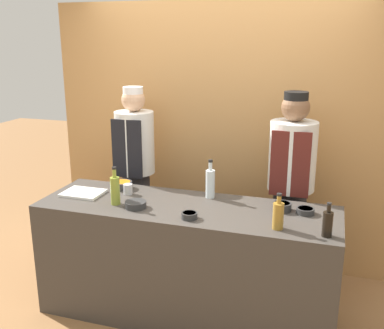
% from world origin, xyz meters
% --- Properties ---
extents(ground_plane, '(14.00, 14.00, 0.00)m').
position_xyz_m(ground_plane, '(0.00, 0.00, 0.00)').
color(ground_plane, olive).
extents(cabinet_wall, '(3.20, 0.18, 2.40)m').
position_xyz_m(cabinet_wall, '(0.00, 1.07, 1.20)').
color(cabinet_wall, '#B7844C').
rests_on(cabinet_wall, ground_plane).
extents(counter, '(2.21, 0.70, 0.89)m').
position_xyz_m(counter, '(0.00, 0.00, 0.45)').
color(counter, '#3D3833').
rests_on(counter, ground_plane).
extents(sauce_bowl_green, '(0.13, 0.13, 0.06)m').
position_xyz_m(sauce_bowl_green, '(0.68, 0.13, 0.93)').
color(sauce_bowl_green, '#2D2D2D').
rests_on(sauce_bowl_green, counter).
extents(sauce_bowl_red, '(0.11, 0.11, 0.04)m').
position_xyz_m(sauce_bowl_red, '(0.09, -0.21, 0.92)').
color(sauce_bowl_red, '#2D2D2D').
rests_on(sauce_bowl_red, counter).
extents(sauce_bowl_orange, '(0.16, 0.16, 0.06)m').
position_xyz_m(sauce_bowl_orange, '(-0.62, 0.22, 0.93)').
color(sauce_bowl_orange, '#2D2D2D').
rests_on(sauce_bowl_orange, counter).
extents(sauce_bowl_white, '(0.16, 0.16, 0.05)m').
position_xyz_m(sauce_bowl_white, '(-0.34, -0.14, 0.92)').
color(sauce_bowl_white, '#2D2D2D').
rests_on(sauce_bowl_white, counter).
extents(sauce_bowl_purple, '(0.13, 0.13, 0.04)m').
position_xyz_m(sauce_bowl_purple, '(0.84, 0.12, 0.92)').
color(sauce_bowl_purple, '#2D2D2D').
rests_on(sauce_bowl_purple, counter).
extents(cutting_board, '(0.31, 0.24, 0.02)m').
position_xyz_m(cutting_board, '(-0.86, 0.00, 0.90)').
color(cutting_board, white).
rests_on(cutting_board, counter).
extents(bottle_vinegar, '(0.07, 0.07, 0.24)m').
position_xyz_m(bottle_vinegar, '(0.69, -0.20, 0.99)').
color(bottle_vinegar, olive).
rests_on(bottle_vinegar, counter).
extents(bottle_soy, '(0.06, 0.06, 0.22)m').
position_xyz_m(bottle_soy, '(0.99, -0.22, 0.98)').
color(bottle_soy, black).
rests_on(bottle_soy, counter).
extents(bottle_oil, '(0.07, 0.07, 0.29)m').
position_xyz_m(bottle_oil, '(-0.51, -0.12, 1.01)').
color(bottle_oil, olive).
rests_on(bottle_oil, counter).
extents(bottle_clear, '(0.07, 0.07, 0.30)m').
position_xyz_m(bottle_clear, '(0.12, 0.24, 1.01)').
color(bottle_clear, silver).
rests_on(bottle_clear, counter).
extents(cup_steel, '(0.07, 0.07, 0.08)m').
position_xyz_m(cup_steel, '(-0.52, 0.11, 0.93)').
color(cup_steel, '#B7B7BC').
rests_on(cup_steel, counter).
extents(chef_left, '(0.34, 0.34, 1.68)m').
position_xyz_m(chef_left, '(-0.69, 0.62, 0.91)').
color(chef_left, '#28282D').
rests_on(chef_left, ground_plane).
extents(chef_right, '(0.38, 0.38, 1.68)m').
position_xyz_m(chef_right, '(0.69, 0.62, 0.91)').
color(chef_right, '#28282D').
rests_on(chef_right, ground_plane).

